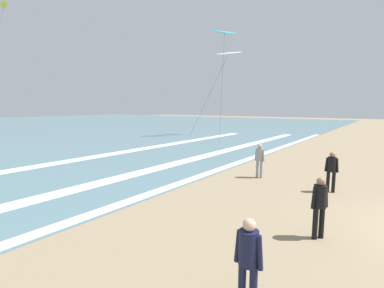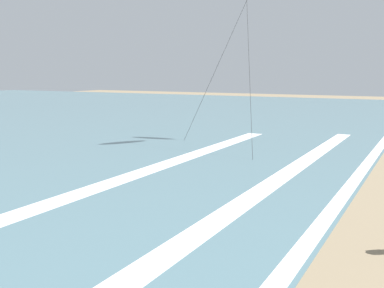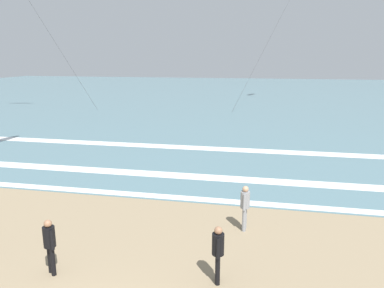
{
  "view_description": "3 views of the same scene",
  "coord_description": "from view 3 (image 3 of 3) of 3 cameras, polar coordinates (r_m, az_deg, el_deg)",
  "views": [
    {
      "loc": [
        -9.46,
        1.69,
        3.35
      ],
      "look_at": [
        1.0,
        9.23,
        1.63
      ],
      "focal_mm": 26.48,
      "sensor_mm": 36.0,
      "label": 1
    },
    {
      "loc": [
        -9.23,
        6.48,
        4.48
      ],
      "look_at": [
        0.92,
        11.88,
        2.65
      ],
      "focal_mm": 42.61,
      "sensor_mm": 36.0,
      "label": 2
    },
    {
      "loc": [
        3.52,
        -4.94,
        5.82
      ],
      "look_at": [
        0.23,
        11.56,
        1.8
      ],
      "focal_mm": 34.18,
      "sensor_mm": 36.0,
      "label": 3
    }
  ],
  "objects": [
    {
      "name": "wave_foam_shoreline",
      "position": [
        15.74,
        -3.72,
        -8.23
      ],
      "size": [
        53.58,
        0.51,
        0.01
      ],
      "primitive_type": "cube",
      "color": "white",
      "rests_on": "ocean_surface"
    },
    {
      "name": "ocean_surface",
      "position": [
        59.11,
        7.9,
        7.68
      ],
      "size": [
        140.0,
        90.0,
        0.01
      ],
      "primitive_type": "cube",
      "color": "slate",
      "rests_on": "ground"
    },
    {
      "name": "wave_foam_mid_break",
      "position": [
        18.06,
        4.5,
        -5.35
      ],
      "size": [
        46.02,
        0.92,
        0.01
      ],
      "primitive_type": "cube",
      "color": "white",
      "rests_on": "ocean_surface"
    },
    {
      "name": "surfer_right_near",
      "position": [
        12.69,
        8.27,
        -9.24
      ],
      "size": [
        0.32,
        0.51,
        1.6
      ],
      "color": "gray",
      "rests_on": "ground"
    },
    {
      "name": "surfer_background_far",
      "position": [
        10.91,
        -21.33,
        -14.04
      ],
      "size": [
        0.46,
        0.38,
        1.6
      ],
      "color": "black",
      "rests_on": "ground"
    },
    {
      "name": "surfer_left_far",
      "position": [
        9.88,
        4.08,
        -16.09
      ],
      "size": [
        0.32,
        0.51,
        1.6
      ],
      "color": "black",
      "rests_on": "ground"
    },
    {
      "name": "wave_foam_outer_break",
      "position": [
        23.59,
        6.23,
        -0.88
      ],
      "size": [
        40.82,
        1.06,
        0.01
      ],
      "primitive_type": "cube",
      "color": "white",
      "rests_on": "ocean_surface"
    }
  ]
}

